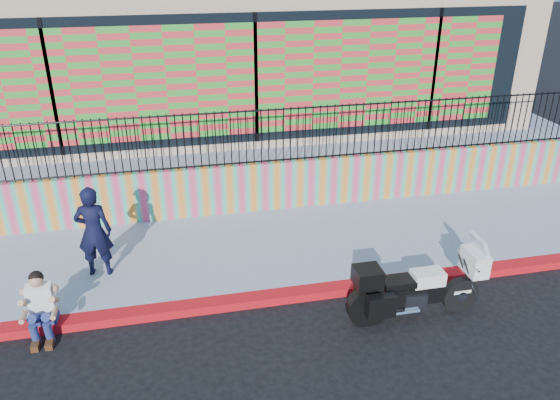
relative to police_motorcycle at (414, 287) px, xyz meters
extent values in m
plane|color=black|center=(-1.63, 0.90, -0.58)|extent=(90.00, 90.00, 0.00)
cube|color=#AB0C14|center=(-1.63, 0.90, -0.50)|extent=(16.00, 0.30, 0.15)
cube|color=gray|center=(-1.63, 2.55, -0.50)|extent=(16.00, 3.00, 0.15)
cube|color=#EB3D6A|center=(-1.63, 4.15, 0.12)|extent=(16.00, 0.20, 1.10)
cube|color=gray|center=(-1.63, 9.25, 0.05)|extent=(16.00, 10.00, 1.25)
cube|color=tan|center=(-1.63, 9.05, 2.67)|extent=(14.00, 8.00, 4.00)
cube|color=black|center=(-1.63, 5.03, 2.27)|extent=(12.60, 0.04, 2.80)
cube|color=red|center=(-1.63, 5.00, 2.27)|extent=(11.48, 0.02, 2.40)
cylinder|color=black|center=(0.84, 0.00, -0.27)|extent=(0.62, 0.13, 0.62)
cylinder|color=black|center=(-0.76, 0.00, -0.27)|extent=(0.62, 0.13, 0.62)
cube|color=black|center=(0.04, 0.00, -0.11)|extent=(0.89, 0.26, 0.32)
cube|color=silver|center=(0.00, 0.00, -0.20)|extent=(0.38, 0.32, 0.28)
cube|color=white|center=(0.21, 0.00, 0.15)|extent=(0.52, 0.30, 0.23)
cube|color=black|center=(-0.29, 0.00, 0.14)|extent=(0.52, 0.32, 0.11)
cube|color=white|center=(1.01, 0.00, 0.34)|extent=(0.28, 0.49, 0.39)
cube|color=silver|center=(1.05, 0.00, 0.64)|extent=(0.17, 0.43, 0.32)
cube|color=black|center=(-0.80, 0.00, 0.31)|extent=(0.41, 0.39, 0.28)
cube|color=black|center=(-0.66, -0.28, -0.06)|extent=(0.45, 0.17, 0.38)
cube|color=black|center=(-0.66, 0.28, -0.06)|extent=(0.45, 0.17, 0.38)
cube|color=white|center=(0.84, 0.00, -0.17)|extent=(0.30, 0.15, 0.06)
imported|color=black|center=(-5.02, 2.19, 0.42)|extent=(0.65, 0.47, 1.69)
cube|color=navy|center=(-5.75, 0.94, -0.34)|extent=(0.36, 0.28, 0.18)
cube|color=white|center=(-5.75, 0.90, 0.01)|extent=(0.38, 0.27, 0.54)
sphere|color=tan|center=(-5.75, 0.86, 0.37)|extent=(0.21, 0.21, 0.21)
cube|color=#472814|center=(-5.85, 0.50, -0.53)|extent=(0.11, 0.26, 0.10)
cube|color=#472814|center=(-5.65, 0.50, -0.53)|extent=(0.11, 0.26, 0.10)
camera|label=1|loc=(-3.62, -6.64, 4.96)|focal=35.00mm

